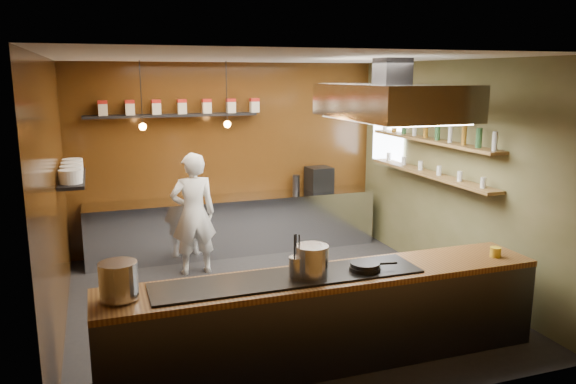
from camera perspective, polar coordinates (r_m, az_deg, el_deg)
name	(u,v)px	position (r m, az deg, el deg)	size (l,w,h in m)	color
floor	(277,301)	(7.23, -1.11, -11.03)	(5.00, 5.00, 0.00)	black
back_wall	(229,157)	(9.16, -6.02, 3.57)	(5.00, 5.00, 0.00)	#341A09
left_wall	(54,200)	(6.48, -22.67, -0.75)	(5.00, 5.00, 0.00)	#341A09
right_wall	(452,173)	(7.91, 16.33, 1.83)	(5.00, 5.00, 0.00)	brown
ceiling	(276,58)	(6.66, -1.22, 13.47)	(5.00, 5.00, 0.00)	silver
window_pane	(388,132)	(9.26, 10.12, 6.03)	(1.00, 1.00, 0.00)	white
prep_counter	(235,224)	(9.06, -5.39, -3.30)	(4.60, 0.65, 0.90)	silver
pass_counter	(327,318)	(5.67, 3.99, -12.63)	(4.40, 0.72, 0.94)	#38383D
tin_shelf	(172,115)	(8.79, -11.67, 7.63)	(2.60, 0.26, 0.04)	black
plate_shelf	(72,178)	(7.45, -21.07, 1.30)	(0.30, 1.40, 0.04)	black
bottle_shelf_upper	(431,140)	(8.01, 14.33, 5.10)	(0.26, 2.80, 0.04)	brown
bottle_shelf_lower	(429,174)	(8.07, 14.16, 1.79)	(0.26, 2.80, 0.04)	brown
extractor_hood	(391,101)	(6.82, 10.45, 9.09)	(1.20, 2.00, 0.72)	#38383D
pendant_left	(143,123)	(8.09, -14.56, 6.80)	(0.10, 0.10, 0.95)	black
pendant_right	(227,121)	(8.27, -6.19, 7.21)	(0.10, 0.10, 0.95)	black
storage_tins	(182,107)	(8.80, -10.73, 8.53)	(2.43, 0.13, 0.22)	beige
plate_stacks	(72,170)	(7.43, -21.13, 2.06)	(0.26, 1.16, 0.16)	white
bottles	(432,130)	(7.99, 14.38, 6.10)	(0.06, 2.66, 0.24)	silver
wine_glasses	(430,168)	(8.06, 14.19, 2.38)	(0.07, 2.37, 0.13)	silver
stockpot_large	(119,280)	(5.03, -16.84, -8.59)	(0.33, 0.33, 0.32)	#B5B7BC
stockpot_small	(312,260)	(5.35, 2.45, -6.97)	(0.32, 0.32, 0.30)	silver
utensil_crock	(297,267)	(5.33, 0.90, -7.60)	(0.15, 0.15, 0.19)	silver
frying_pan	(365,266)	(5.57, 7.86, -7.50)	(0.47, 0.31, 0.08)	black
butter_jar	(495,252)	(6.36, 20.32, -5.74)	(0.11, 0.11, 0.10)	yellow
espresso_machine	(319,179)	(9.43, 3.17, 1.36)	(0.39, 0.37, 0.39)	black
chef	(193,214)	(8.06, -9.58, -2.21)	(0.64, 0.42, 1.75)	silver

